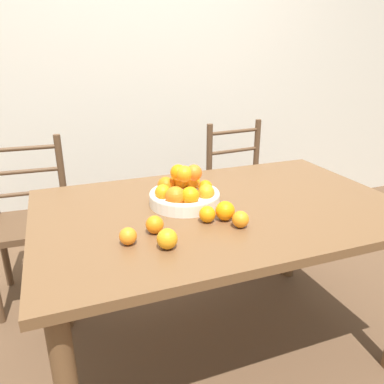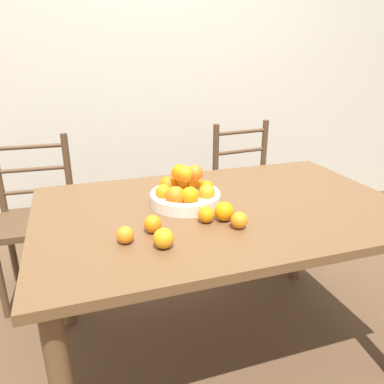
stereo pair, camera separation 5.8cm
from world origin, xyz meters
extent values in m
plane|color=brown|center=(0.00, 0.00, 0.00)|extent=(12.00, 12.00, 0.00)
cube|color=beige|center=(0.00, 1.51, 1.30)|extent=(8.00, 0.06, 2.60)
cube|color=brown|center=(0.00, 0.00, 0.73)|extent=(1.53, 0.97, 0.03)
cylinder|color=brown|center=(-0.69, 0.41, 0.35)|extent=(0.07, 0.07, 0.71)
cylinder|color=brown|center=(0.69, 0.41, 0.35)|extent=(0.07, 0.07, 0.71)
cylinder|color=silver|center=(-0.14, 0.07, 0.77)|extent=(0.30, 0.30, 0.05)
torus|color=silver|center=(-0.14, 0.07, 0.79)|extent=(0.30, 0.30, 0.02)
sphere|color=orange|center=(-0.04, 0.07, 0.81)|extent=(0.06, 0.06, 0.06)
sphere|color=orange|center=(-0.07, 0.15, 0.81)|extent=(0.07, 0.07, 0.07)
sphere|color=orange|center=(-0.12, 0.17, 0.82)|extent=(0.08, 0.08, 0.08)
sphere|color=orange|center=(-0.20, 0.15, 0.81)|extent=(0.07, 0.07, 0.07)
sphere|color=orange|center=(-0.23, 0.07, 0.81)|extent=(0.07, 0.07, 0.07)
sphere|color=orange|center=(-0.20, 0.00, 0.81)|extent=(0.08, 0.08, 0.08)
sphere|color=orange|center=(-0.15, -0.02, 0.82)|extent=(0.07, 0.07, 0.07)
sphere|color=orange|center=(-0.06, 0.01, 0.81)|extent=(0.07, 0.07, 0.07)
sphere|color=orange|center=(-0.10, 0.07, 0.88)|extent=(0.07, 0.07, 0.07)
sphere|color=orange|center=(-0.16, 0.10, 0.88)|extent=(0.07, 0.07, 0.07)
sphere|color=orange|center=(-0.14, 0.07, 0.88)|extent=(0.07, 0.07, 0.07)
sphere|color=orange|center=(-0.32, -0.27, 0.78)|extent=(0.07, 0.07, 0.07)
sphere|color=orange|center=(-0.44, -0.20, 0.77)|extent=(0.06, 0.06, 0.06)
sphere|color=orange|center=(-0.33, -0.14, 0.78)|extent=(0.07, 0.07, 0.07)
sphere|color=orange|center=(-0.12, -0.13, 0.78)|extent=(0.06, 0.06, 0.06)
sphere|color=orange|center=(-0.02, -0.21, 0.78)|extent=(0.06, 0.06, 0.06)
sphere|color=orange|center=(-0.04, -0.13, 0.78)|extent=(0.08, 0.08, 0.08)
cylinder|color=#513823|center=(-1.01, 0.56, 0.22)|extent=(0.04, 0.04, 0.44)
cylinder|color=#513823|center=(-0.63, 0.54, 0.22)|extent=(0.04, 0.04, 0.44)
cylinder|color=#513823|center=(-0.99, 0.92, 0.46)|extent=(0.04, 0.04, 0.92)
cylinder|color=#513823|center=(-0.61, 0.90, 0.46)|extent=(0.04, 0.04, 0.92)
cube|color=#513823|center=(-0.81, 0.73, 0.46)|extent=(0.44, 0.42, 0.04)
cylinder|color=#513823|center=(-0.80, 0.91, 0.58)|extent=(0.38, 0.04, 0.02)
cylinder|color=#513823|center=(-0.80, 0.91, 0.72)|extent=(0.38, 0.04, 0.02)
cylinder|color=#513823|center=(-0.80, 0.91, 0.85)|extent=(0.38, 0.04, 0.02)
cylinder|color=#513823|center=(0.36, 0.53, 0.22)|extent=(0.04, 0.04, 0.44)
cylinder|color=#513823|center=(0.74, 0.57, 0.22)|extent=(0.04, 0.04, 0.44)
cylinder|color=#513823|center=(0.33, 0.89, 0.46)|extent=(0.04, 0.04, 0.92)
cylinder|color=#513823|center=(0.71, 0.92, 0.46)|extent=(0.04, 0.04, 0.92)
cube|color=#513823|center=(0.53, 0.73, 0.46)|extent=(0.45, 0.44, 0.04)
cylinder|color=#513823|center=(0.52, 0.91, 0.58)|extent=(0.38, 0.06, 0.02)
cylinder|color=#513823|center=(0.52, 0.91, 0.72)|extent=(0.38, 0.06, 0.02)
cylinder|color=#513823|center=(0.52, 0.91, 0.85)|extent=(0.38, 0.06, 0.02)
camera|label=1|loc=(-0.63, -1.32, 1.36)|focal=35.00mm
camera|label=2|loc=(-0.58, -1.34, 1.36)|focal=35.00mm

